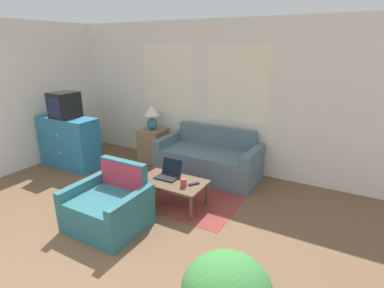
{
  "coord_description": "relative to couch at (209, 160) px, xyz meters",
  "views": [
    {
      "loc": [
        2.43,
        -0.98,
        2.19
      ],
      "look_at": [
        0.33,
        2.79,
        0.75
      ],
      "focal_mm": 28.0,
      "sensor_mm": 36.0,
      "label": 1
    }
  ],
  "objects": [
    {
      "name": "rug",
      "position": [
        0.02,
        -0.64,
        -0.27
      ],
      "size": [
        1.7,
        1.8,
        0.01
      ],
      "color": "brown",
      "rests_on": "ground_plane"
    },
    {
      "name": "couch",
      "position": [
        0.0,
        0.0,
        0.0
      ],
      "size": [
        1.75,
        0.82,
        0.81
      ],
      "color": "slate",
      "rests_on": "ground_plane"
    },
    {
      "name": "laptop",
      "position": [
        -0.09,
        -1.13,
        0.16
      ],
      "size": [
        0.32,
        0.29,
        0.24
      ],
      "color": "black",
      "rests_on": "coffee_table"
    },
    {
      "name": "wall_left",
      "position": [
        -3.11,
        -1.51,
        1.03
      ],
      "size": [
        0.05,
        4.84,
        2.6
      ],
      "color": "white",
      "rests_on": "ground_plane"
    },
    {
      "name": "armchair",
      "position": [
        -0.39,
        -2.02,
        -0.02
      ],
      "size": [
        0.9,
        0.78,
        0.78
      ],
      "color": "#2D6B75",
      "rests_on": "ground_plane"
    },
    {
      "name": "tv_dresser",
      "position": [
        -2.45,
        -0.9,
        0.2
      ],
      "size": [
        1.16,
        0.48,
        0.94
      ],
      "color": "teal",
      "rests_on": "ground_plane"
    },
    {
      "name": "tv_remote",
      "position": [
        0.35,
        -1.18,
        0.12
      ],
      "size": [
        0.12,
        0.15,
        0.02
      ],
      "color": "black",
      "rests_on": "coffee_table"
    },
    {
      "name": "cup_navy",
      "position": [
        0.25,
        -1.3,
        0.17
      ],
      "size": [
        0.08,
        0.08,
        0.11
      ],
      "color": "#B23D38",
      "rests_on": "coffee_table"
    },
    {
      "name": "coffee_table",
      "position": [
        0.02,
        -1.21,
        0.07
      ],
      "size": [
        0.94,
        0.56,
        0.38
      ],
      "color": "brown",
      "rests_on": "ground_plane"
    },
    {
      "name": "side_table",
      "position": [
        -1.28,
        0.1,
        0.04
      ],
      "size": [
        0.46,
        0.46,
        0.62
      ],
      "color": "#937551",
      "rests_on": "ground_plane"
    },
    {
      "name": "wall_back",
      "position": [
        -0.32,
        0.43,
        1.04
      ],
      "size": [
        6.53,
        0.06,
        2.6
      ],
      "color": "white",
      "rests_on": "ground_plane"
    },
    {
      "name": "table_lamp",
      "position": [
        -1.28,
        0.1,
        0.64
      ],
      "size": [
        0.31,
        0.31,
        0.47
      ],
      "color": "teal",
      "rests_on": "side_table"
    },
    {
      "name": "television",
      "position": [
        -2.45,
        -0.9,
        0.89
      ],
      "size": [
        0.41,
        0.45,
        0.45
      ],
      "color": "black",
      "rests_on": "tv_dresser"
    }
  ]
}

